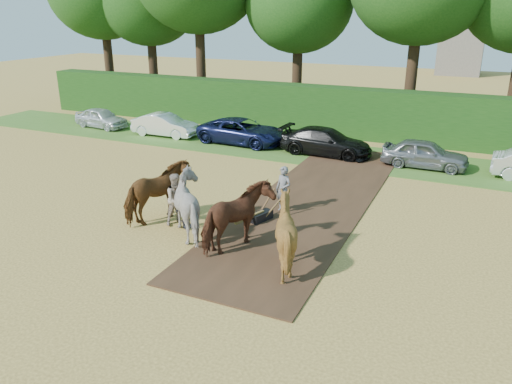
{
  "coord_description": "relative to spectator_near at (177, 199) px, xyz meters",
  "views": [
    {
      "loc": [
        7.37,
        -11.65,
        7.52
      ],
      "look_at": [
        0.47,
        3.47,
        1.4
      ],
      "focal_mm": 35.0,
      "sensor_mm": 36.0,
      "label": 1
    }
  ],
  "objects": [
    {
      "name": "grass_verge",
      "position": [
        2.31,
        11.38,
        -0.96
      ],
      "size": [
        50.0,
        5.0,
        0.03
      ],
      "primitive_type": "cube",
      "color": "#38601E",
      "rests_on": "ground"
    },
    {
      "name": "spectator_far",
      "position": [
        0.47,
        -0.18,
        -0.2
      ],
      "size": [
        0.6,
        0.97,
        1.55
      ],
      "primitive_type": "imported",
      "rotation": [
        0.0,
        0.0,
        1.31
      ],
      "color": "#23252F",
      "rests_on": "ground"
    },
    {
      "name": "spectator_near",
      "position": [
        0.0,
        0.0,
        0.0
      ],
      "size": [
        1.12,
        1.19,
        1.95
      ],
      "primitive_type": "imported",
      "rotation": [
        0.0,
        0.0,
        1.03
      ],
      "color": "#B7A590",
      "rests_on": "ground"
    },
    {
      "name": "hedgerow",
      "position": [
        2.31,
        15.88,
        0.53
      ],
      "size": [
        46.0,
        1.6,
        3.0
      ],
      "primitive_type": "cube",
      "color": "#14380F",
      "rests_on": "ground"
    },
    {
      "name": "plough_team",
      "position": [
        2.05,
        -0.65,
        0.13
      ],
      "size": [
        7.73,
        5.62,
        2.23
      ],
      "color": "brown",
      "rests_on": "ground"
    },
    {
      "name": "earth_strip",
      "position": [
        3.81,
        4.38,
        -0.95
      ],
      "size": [
        4.5,
        17.0,
        0.05
      ],
      "primitive_type": "cube",
      "color": "#472D1C",
      "rests_on": "ground"
    },
    {
      "name": "ground",
      "position": [
        2.31,
        -2.62,
        -0.97
      ],
      "size": [
        120.0,
        120.0,
        0.0
      ],
      "primitive_type": "plane",
      "color": "gold",
      "rests_on": "ground"
    },
    {
      "name": "parked_cars",
      "position": [
        3.63,
        11.31,
        -0.26
      ],
      "size": [
        35.9,
        2.92,
        1.47
      ],
      "color": "silver",
      "rests_on": "ground"
    }
  ]
}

